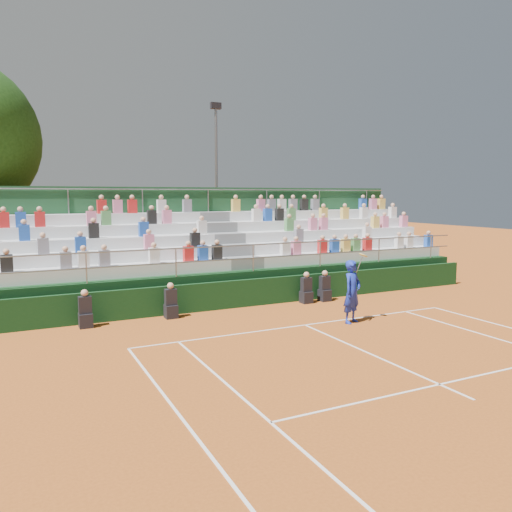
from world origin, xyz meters
name	(u,v)px	position (x,y,z in m)	size (l,w,h in m)	color
ground	(305,325)	(0.00, 0.00, 0.00)	(90.00, 90.00, 0.00)	#AD541C
courtside_wall	(260,292)	(0.00, 3.20, 0.50)	(20.00, 0.15, 1.00)	black
line_officials	(231,298)	(-1.35, 2.75, 0.48)	(9.18, 0.40, 1.19)	black
grandstand	(226,265)	(0.01, 6.44, 1.08)	(20.00, 5.20, 4.40)	black
tennis_player	(352,292)	(1.50, -0.38, 1.01)	(0.96, 0.72, 2.22)	#172BB0
floodlight_mast	(216,173)	(2.43, 13.55, 5.26)	(0.60, 0.25, 9.15)	gray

